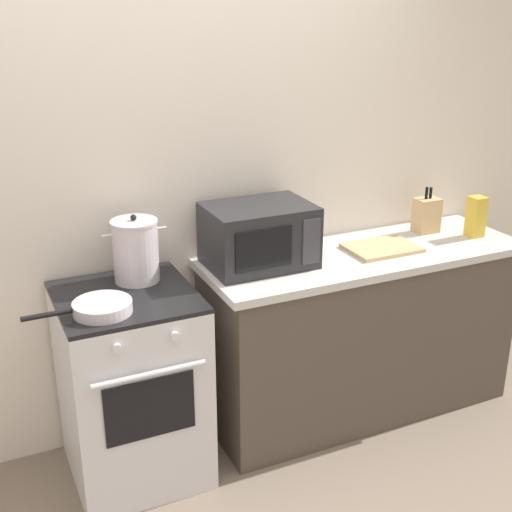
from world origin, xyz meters
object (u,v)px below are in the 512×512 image
Objects in this scene: cutting_board at (382,248)px; pasta_box at (476,217)px; stove at (132,386)px; stock_pot at (136,251)px; frying_pan at (101,307)px; knife_block at (427,215)px; microwave at (259,235)px.

pasta_box is at bearing -2.97° from cutting_board.
cutting_board is 1.64× the size of pasta_box.
stove is 4.18× the size of pasta_box.
stock_pot is 0.88× the size of cutting_board.
cutting_board is (1.48, 0.14, -0.02)m from frying_pan.
stove is 2.01m from pasta_box.
microwave is at bearing -176.61° from knife_block.
cutting_board is 0.59m from pasta_box.
stock_pot reaches higher than cutting_board.
microwave is 1.39× the size of cutting_board.
stock_pot is at bearing 173.73° from cutting_board.
frying_pan is at bearing -174.67° from cutting_board.
microwave reaches higher than knife_block.
stove is 0.63m from stock_pot.
microwave is (0.82, 0.22, 0.12)m from frying_pan.
knife_block is at bearing 0.09° from stock_pot.
pasta_box is (1.83, -0.17, -0.03)m from stock_pot.
frying_pan is 0.85m from microwave.
stock_pot is 1.44× the size of pasta_box.
cutting_board is (1.34, 0.00, 0.47)m from stove.
stock_pot is at bearing -179.91° from knife_block.
cutting_board is (0.66, -0.08, -0.14)m from microwave.
knife_block is at bearing 8.49° from frying_pan.
stock_pot is 1.84m from pasta_box.
stock_pot is at bearing 174.23° from microwave.
frying_pan is 1.89m from knife_block.
stove is 1.84× the size of microwave.
frying_pan is 1.74× the size of knife_block.
stock_pot reaches higher than knife_block.
microwave reaches higher than frying_pan.
pasta_box is at bearing -41.16° from knife_block.
knife_block reaches higher than pasta_box.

